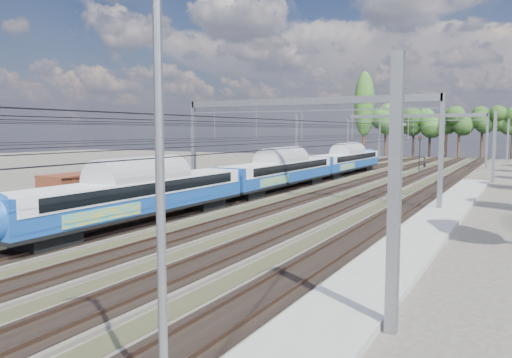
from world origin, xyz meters
The scene contains 11 objects.
track_bed centered at (0.00, 45.00, 0.10)m, with size 21.00×130.00×0.34m.
platform centered at (12.00, 20.00, 0.15)m, with size 3.00×70.00×0.30m, color gray.
catenary centered at (0.33, 52.69, 6.40)m, with size 25.65×130.00×9.00m.
tree_belt centered at (4.76, 94.71, 8.54)m, with size 39.82×100.59×12.20m.
poplar centered at (-14.50, 98.00, 11.89)m, with size 4.40×4.40×19.04m.
emu_train centered at (-4.50, 35.01, 2.58)m, with size 3.00×63.37×4.38m.
freight_boxcar centered at (-9.00, 17.21, 1.96)m, with size 2.58×12.44×3.21m.
worker centered at (2.63, 74.58, 0.95)m, with size 0.69×0.45×1.90m, color black.
signal_near centered at (3.05, 67.50, 3.41)m, with size 0.37×0.34×5.39m.
signal_far centered at (9.31, 46.89, 3.18)m, with size 0.35×0.32×5.03m.
lamp_post centered at (10.84, -2.35, 5.18)m, with size 1.58×0.28×9.50m.
Camera 1 is at (17.22, -9.98, 6.19)m, focal length 35.00 mm.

